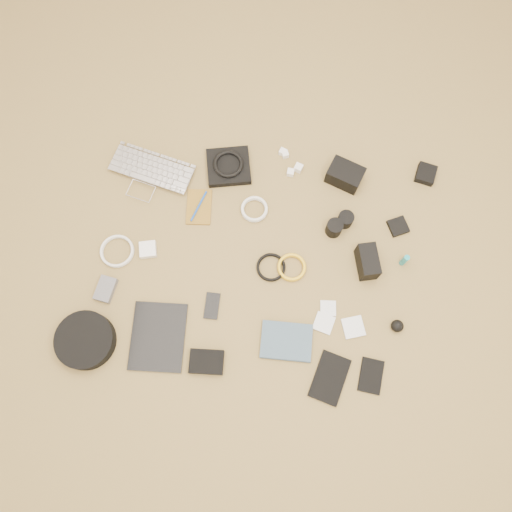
# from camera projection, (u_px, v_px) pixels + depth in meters

# --- Properties ---
(room_shell) EXTENTS (4.04, 4.04, 2.58)m
(room_shell) POSITION_uv_depth(u_px,v_px,m) (245.00, 62.00, 0.85)
(room_shell) COLOR olive
(room_shell) RESTS_ON ground
(laptop) EXTENTS (0.41, 0.33, 0.03)m
(laptop) POSITION_uv_depth(u_px,v_px,m) (148.00, 179.00, 2.14)
(laptop) COLOR silver
(laptop) RESTS_ON ground
(headphone_pouch) EXTENTS (0.21, 0.21, 0.03)m
(headphone_pouch) POSITION_uv_depth(u_px,v_px,m) (229.00, 167.00, 2.16)
(headphone_pouch) COLOR black
(headphone_pouch) RESTS_ON ground
(headphones) EXTENTS (0.16, 0.16, 0.02)m
(headphones) POSITION_uv_depth(u_px,v_px,m) (228.00, 164.00, 2.13)
(headphones) COLOR black
(headphones) RESTS_ON headphone_pouch
(charger_a) EXTENTS (0.04, 0.04, 0.03)m
(charger_a) POSITION_uv_depth(u_px,v_px,m) (283.00, 152.00, 2.18)
(charger_a) COLOR white
(charger_a) RESTS_ON ground
(charger_b) EXTENTS (0.04, 0.04, 0.03)m
(charger_b) POSITION_uv_depth(u_px,v_px,m) (285.00, 154.00, 2.18)
(charger_b) COLOR white
(charger_b) RESTS_ON ground
(charger_c) EXTENTS (0.04, 0.04, 0.03)m
(charger_c) POSITION_uv_depth(u_px,v_px,m) (298.00, 168.00, 2.16)
(charger_c) COLOR white
(charger_c) RESTS_ON ground
(charger_d) EXTENTS (0.03, 0.03, 0.03)m
(charger_d) POSITION_uv_depth(u_px,v_px,m) (291.00, 172.00, 2.15)
(charger_d) COLOR white
(charger_d) RESTS_ON ground
(dslr_camera) EXTENTS (0.17, 0.15, 0.08)m
(dslr_camera) POSITION_uv_depth(u_px,v_px,m) (345.00, 175.00, 2.12)
(dslr_camera) COLOR black
(dslr_camera) RESTS_ON ground
(lens_pouch) EXTENTS (0.10, 0.10, 0.03)m
(lens_pouch) POSITION_uv_depth(u_px,v_px,m) (426.00, 174.00, 2.15)
(lens_pouch) COLOR black
(lens_pouch) RESTS_ON ground
(notebook_olive) EXTENTS (0.11, 0.17, 0.01)m
(notebook_olive) POSITION_uv_depth(u_px,v_px,m) (199.00, 207.00, 2.12)
(notebook_olive) COLOR brown
(notebook_olive) RESTS_ON ground
(pen_blue) EXTENTS (0.05, 0.14, 0.01)m
(pen_blue) POSITION_uv_depth(u_px,v_px,m) (199.00, 206.00, 2.11)
(pen_blue) COLOR #1546AE
(pen_blue) RESTS_ON notebook_olive
(cable_white_a) EXTENTS (0.12, 0.12, 0.01)m
(cable_white_a) POSITION_uv_depth(u_px,v_px,m) (254.00, 210.00, 2.11)
(cable_white_a) COLOR white
(cable_white_a) RESTS_ON ground
(lens_a) EXTENTS (0.07, 0.07, 0.07)m
(lens_a) POSITION_uv_depth(u_px,v_px,m) (334.00, 228.00, 2.06)
(lens_a) COLOR black
(lens_a) RESTS_ON ground
(lens_b) EXTENTS (0.08, 0.08, 0.06)m
(lens_b) POSITION_uv_depth(u_px,v_px,m) (345.00, 219.00, 2.07)
(lens_b) COLOR black
(lens_b) RESTS_ON ground
(card_reader) EXTENTS (0.10, 0.10, 0.02)m
(card_reader) POSITION_uv_depth(u_px,v_px,m) (398.00, 226.00, 2.09)
(card_reader) COLOR black
(card_reader) RESTS_ON ground
(power_brick) EXTENTS (0.08, 0.08, 0.03)m
(power_brick) POSITION_uv_depth(u_px,v_px,m) (148.00, 250.00, 2.05)
(power_brick) COLOR white
(power_brick) RESTS_ON ground
(cable_white_b) EXTENTS (0.14, 0.14, 0.01)m
(cable_white_b) POSITION_uv_depth(u_px,v_px,m) (117.00, 252.00, 2.06)
(cable_white_b) COLOR white
(cable_white_b) RESTS_ON ground
(cable_black) EXTENTS (0.12, 0.12, 0.01)m
(cable_black) POSITION_uv_depth(u_px,v_px,m) (271.00, 268.00, 2.04)
(cable_black) COLOR black
(cable_black) RESTS_ON ground
(cable_yellow) EXTENTS (0.14, 0.14, 0.01)m
(cable_yellow) POSITION_uv_depth(u_px,v_px,m) (292.00, 268.00, 2.04)
(cable_yellow) COLOR yellow
(cable_yellow) RESTS_ON ground
(flash) EXTENTS (0.10, 0.14, 0.10)m
(flash) POSITION_uv_depth(u_px,v_px,m) (367.00, 262.00, 2.00)
(flash) COLOR black
(flash) RESTS_ON ground
(lens_cleaner) EXTENTS (0.03, 0.03, 0.08)m
(lens_cleaner) POSITION_uv_depth(u_px,v_px,m) (404.00, 260.00, 2.01)
(lens_cleaner) COLOR teal
(lens_cleaner) RESTS_ON ground
(battery_charger) EXTENTS (0.08, 0.11, 0.03)m
(battery_charger) POSITION_uv_depth(u_px,v_px,m) (106.00, 289.00, 2.00)
(battery_charger) COLOR #5A5A5F
(battery_charger) RESTS_ON ground
(tablet) EXTENTS (0.22, 0.28, 0.01)m
(tablet) POSITION_uv_depth(u_px,v_px,m) (158.00, 337.00, 1.96)
(tablet) COLOR black
(tablet) RESTS_ON ground
(phone) EXTENTS (0.06, 0.11, 0.01)m
(phone) POSITION_uv_depth(u_px,v_px,m) (212.00, 306.00, 1.99)
(phone) COLOR black
(phone) RESTS_ON ground
(filter_case_left) EXTENTS (0.09, 0.09, 0.01)m
(filter_case_left) POSITION_uv_depth(u_px,v_px,m) (324.00, 323.00, 1.97)
(filter_case_left) COLOR silver
(filter_case_left) RESTS_ON ground
(filter_case_mid) EXTENTS (0.07, 0.07, 0.01)m
(filter_case_mid) POSITION_uv_depth(u_px,v_px,m) (328.00, 308.00, 1.99)
(filter_case_mid) COLOR silver
(filter_case_mid) RESTS_ON ground
(filter_case_right) EXTENTS (0.10, 0.10, 0.01)m
(filter_case_right) POSITION_uv_depth(u_px,v_px,m) (353.00, 327.00, 1.97)
(filter_case_right) COLOR silver
(filter_case_right) RESTS_ON ground
(air_blower) EXTENTS (0.05, 0.05, 0.05)m
(air_blower) POSITION_uv_depth(u_px,v_px,m) (397.00, 326.00, 1.95)
(air_blower) COLOR black
(air_blower) RESTS_ON ground
(headphone_case) EXTENTS (0.28, 0.28, 0.06)m
(headphone_case) POSITION_uv_depth(u_px,v_px,m) (85.00, 340.00, 1.93)
(headphone_case) COLOR black
(headphone_case) RESTS_ON ground
(drive_case) EXTENTS (0.13, 0.10, 0.03)m
(drive_case) POSITION_uv_depth(u_px,v_px,m) (207.00, 362.00, 1.92)
(drive_case) COLOR black
(drive_case) RESTS_ON ground
(paperback) EXTENTS (0.20, 0.15, 0.02)m
(paperback) POSITION_uv_depth(u_px,v_px,m) (285.00, 360.00, 1.93)
(paperback) COLOR #3D5367
(paperback) RESTS_ON ground
(notebook_black_a) EXTENTS (0.16, 0.21, 0.01)m
(notebook_black_a) POSITION_uv_depth(u_px,v_px,m) (330.00, 378.00, 1.91)
(notebook_black_a) COLOR black
(notebook_black_a) RESTS_ON ground
(notebook_black_b) EXTENTS (0.10, 0.14, 0.01)m
(notebook_black_b) POSITION_uv_depth(u_px,v_px,m) (371.00, 376.00, 1.91)
(notebook_black_b) COLOR black
(notebook_black_b) RESTS_ON ground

